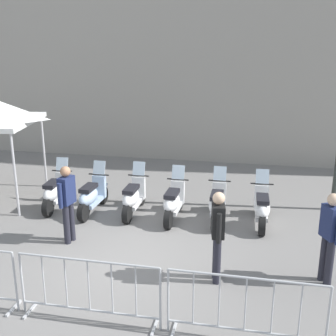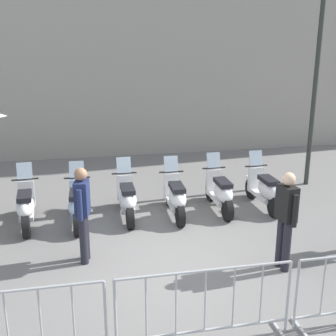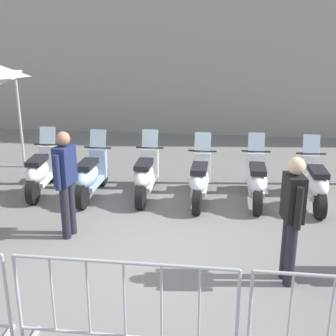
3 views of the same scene
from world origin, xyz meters
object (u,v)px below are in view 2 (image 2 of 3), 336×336
Objects in this scene: motorcycle_4 at (220,192)px; barrier_segment_0 at (8,331)px; motorcycle_1 at (77,204)px; officer_near_row_end at (286,215)px; street_lamp at (318,53)px; motorcycle_3 at (175,197)px; officer_by_barriers at (83,210)px; motorcycle_5 at (264,190)px; barrier_segment_1 at (205,307)px; motorcycle_0 at (26,206)px; motorcycle_2 at (127,199)px.

motorcycle_4 is 5.84m from barrier_segment_0.
motorcycle_1 is 4.31m from officer_near_row_end.
street_lamp reaches higher than barrier_segment_0.
motorcycle_3 is 5.18m from street_lamp.
officer_by_barriers is at bearing -95.70° from motorcycle_1.
motorcycle_1 is at bearing 170.71° from motorcycle_3.
street_lamp is at bearing 15.67° from motorcycle_4.
motorcycle_5 is 1.00× the size of officer_by_barriers.
motorcycle_4 is at bearing 59.82° from barrier_segment_1.
officer_by_barriers reaches higher than motorcycle_0.
motorcycle_4 is 4.39m from street_lamp.
motorcycle_4 is 4.56m from barrier_segment_1.
motorcycle_2 is 0.75× the size of barrier_segment_0.
street_lamp reaches higher than motorcycle_0.
street_lamp is at bearing 4.14° from motorcycle_1.
street_lamp is at bearing 18.01° from officer_by_barriers.
motorcycle_0 and motorcycle_4 have the same top height.
officer_by_barriers is (0.85, -1.92, 0.53)m from motorcycle_0.
barrier_segment_1 is at bearing -149.15° from officer_near_row_end.
motorcycle_0 is 2.11m from motorcycle_2.
barrier_segment_0 is (-5.69, -3.32, 0.07)m from motorcycle_5.
motorcycle_1 is 0.99× the size of officer_near_row_end.
motorcycle_5 is at bearing 48.24° from barrier_segment_1.
motorcycle_3 is (2.09, -0.34, 0.00)m from motorcycle_1.
street_lamp is (2.05, 1.08, 2.99)m from motorcycle_5.
barrier_segment_1 is at bearing -78.80° from motorcycle_1.
motorcycle_5 is at bearing 13.02° from officer_by_barriers.
motorcycle_5 is at bearing 63.28° from officer_near_row_end.
motorcycle_4 reaches higher than barrier_segment_1.
barrier_segment_0 is 1.32× the size of officer_by_barriers.
street_lamp reaches higher than motorcycle_1.
motorcycle_1 is at bearing 171.52° from motorcycle_5.
motorcycle_4 is 0.99× the size of officer_near_row_end.
motorcycle_5 is at bearing -11.34° from motorcycle_4.
motorcycle_4 is 0.75× the size of barrier_segment_1.
street_lamp reaches higher than motorcycle_2.
motorcycle_2 is at bearing 56.61° from barrier_segment_0.
motorcycle_1 is 1.72m from officer_by_barriers.
barrier_segment_0 is at bearing -96.52° from motorcycle_0.
motorcycle_1 is 0.75× the size of barrier_segment_1.
barrier_segment_0 is (-0.48, -4.24, 0.07)m from motorcycle_0.
motorcycle_3 is 1.07m from motorcycle_4.
motorcycle_0 is at bearing 168.48° from motorcycle_3.
street_lamp is 7.18m from officer_by_barriers.
motorcycle_1 is 6.94m from street_lamp.
officer_by_barriers is at bearing -150.19° from motorcycle_3.
officer_by_barriers reaches higher than motorcycle_4.
motorcycle_5 is at bearing 30.27° from barrier_segment_0.
street_lamp reaches higher than barrier_segment_1.
motorcycle_4 is (2.09, -0.36, 0.00)m from motorcycle_2.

